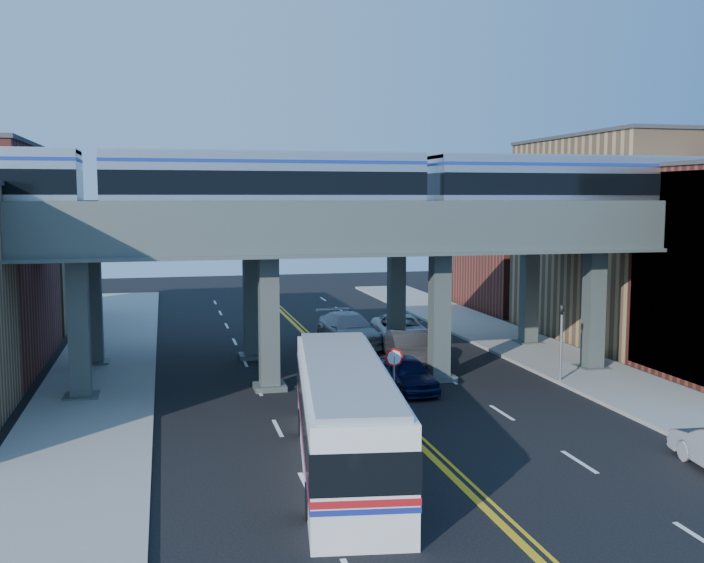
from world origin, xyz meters
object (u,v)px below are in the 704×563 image
at_px(stop_sign, 394,370).
at_px(car_lane_b, 410,349).
at_px(car_lane_a, 407,374).
at_px(car_lane_c, 401,330).
at_px(transit_train, 266,185).
at_px(traffic_signal, 561,334).
at_px(transit_bus, 345,418).
at_px(car_lane_d, 349,329).

distance_m(stop_sign, car_lane_b, 8.88).
distance_m(car_lane_a, car_lane_c, 10.83).
relative_size(transit_train, traffic_signal, 10.50).
height_order(stop_sign, traffic_signal, traffic_signal).
bearing_deg(transit_train, stop_sign, -49.02).
bearing_deg(transit_bus, car_lane_d, -5.44).
bearing_deg(car_lane_c, transit_bus, -105.95).
bearing_deg(car_lane_b, car_lane_d, 112.39).
relative_size(transit_train, car_lane_c, 6.99).
distance_m(car_lane_a, car_lane_b, 5.11).
distance_m(transit_bus, car_lane_b, 15.47).
bearing_deg(car_lane_d, car_lane_b, -80.30).
height_order(transit_train, car_lane_d, transit_train).
xyz_separation_m(stop_sign, traffic_signal, (8.90, 3.00, 0.54)).
bearing_deg(traffic_signal, transit_train, 171.41).
bearing_deg(car_lane_c, transit_train, -129.32).
relative_size(traffic_signal, car_lane_c, 0.67).
distance_m(traffic_signal, transit_bus, 15.06).
bearing_deg(car_lane_a, traffic_signal, -5.98).
bearing_deg(car_lane_d, traffic_signal, -62.96).
bearing_deg(stop_sign, transit_train, 130.98).
relative_size(traffic_signal, car_lane_b, 0.77).
height_order(traffic_signal, car_lane_b, traffic_signal).
bearing_deg(stop_sign, traffic_signal, 18.63).
distance_m(car_lane_b, car_lane_c, 5.73).
height_order(stop_sign, car_lane_a, stop_sign).
bearing_deg(transit_train, car_lane_b, 22.75).
bearing_deg(transit_train, traffic_signal, -8.59).
height_order(car_lane_c, car_lane_d, car_lane_d).
height_order(traffic_signal, transit_bus, traffic_signal).
height_order(transit_train, stop_sign, transit_train).
distance_m(stop_sign, transit_bus, 6.66).
bearing_deg(car_lane_a, stop_sign, -118.49).
height_order(car_lane_a, car_lane_d, car_lane_d).
height_order(stop_sign, car_lane_c, stop_sign).
bearing_deg(transit_bus, traffic_signal, -46.20).
bearing_deg(stop_sign, transit_bus, -120.08).
relative_size(car_lane_a, car_lane_d, 0.71).
distance_m(transit_bus, car_lane_d, 20.87).
distance_m(stop_sign, car_lane_c, 14.55).
height_order(transit_train, car_lane_c, transit_train).
bearing_deg(traffic_signal, car_lane_a, 177.09).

